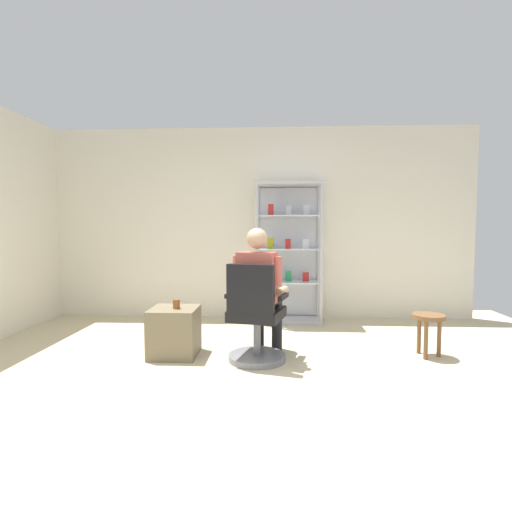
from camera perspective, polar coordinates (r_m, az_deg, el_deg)
The scene contains 8 objects.
ground_plane at distance 3.07m, azimuth -1.88°, elevation -20.84°, with size 7.20×7.20×0.00m, color #C6B793.
back_wall at distance 5.78m, azimuth 0.59°, elevation 4.62°, with size 6.00×0.10×2.70m, color silver.
display_cabinet_main at distance 5.55m, azimuth 4.60°, elevation 0.64°, with size 0.90×0.45×1.90m.
office_chair at distance 3.88m, azimuth -0.09°, elevation -9.33°, with size 0.62×0.59×0.96m.
seated_shopkeeper at distance 3.98m, azimuth 0.60°, elevation -4.34°, with size 0.55×0.62×1.29m.
storage_crate at distance 4.21m, azimuth -11.50°, elevation -10.49°, with size 0.46×0.47×0.48m, color #72664C.
tea_glass at distance 4.11m, azimuth -11.23°, elevation -6.70°, with size 0.07×0.07×0.09m, color brown.
wooden_stool at distance 4.42m, azimuth 23.28°, elevation -8.72°, with size 0.32×0.32×0.43m.
Camera 1 is at (0.24, -2.78, 1.29)m, focal length 28.17 mm.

